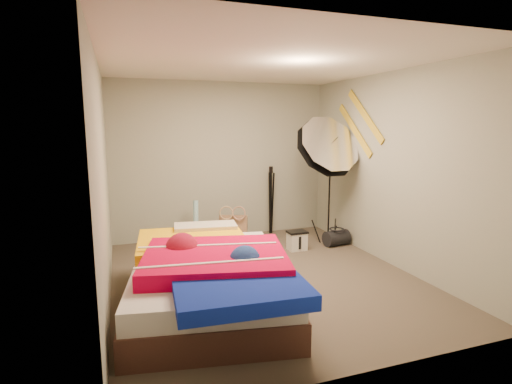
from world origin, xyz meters
name	(u,v)px	position (x,y,z in m)	size (l,w,h in m)	color
floor	(264,278)	(0.00, 0.00, 0.00)	(4.00, 4.00, 0.00)	brown
ceiling	(265,63)	(0.00, 0.00, 2.50)	(4.00, 4.00, 0.00)	silver
wall_back	(222,161)	(0.00, 2.00, 1.25)	(3.50, 3.50, 0.00)	gray
wall_front	(366,209)	(0.00, -2.00, 1.25)	(3.50, 3.50, 0.00)	gray
wall_left	(103,182)	(-1.75, 0.00, 1.25)	(4.00, 4.00, 0.00)	gray
wall_right	(391,170)	(1.75, 0.00, 1.25)	(4.00, 4.00, 0.00)	gray
tote_bag	(233,229)	(0.05, 1.53, 0.22)	(0.43, 0.13, 0.43)	#A37B5B
wrapping_roll	(196,223)	(-0.52, 1.63, 0.34)	(0.08, 0.08, 0.68)	#4CB1C6
camera_case	(297,241)	(0.83, 0.87, 0.13)	(0.26, 0.19, 0.26)	silver
duffel_bag	(337,238)	(1.50, 0.88, 0.12)	(0.23, 0.23, 0.38)	black
wall_stripe_upper	(365,116)	(1.73, 0.60, 1.95)	(0.02, 1.10, 0.10)	gold
wall_stripe_lower	(355,130)	(1.73, 0.85, 1.75)	(0.02, 1.10, 0.10)	gold
bed	(210,276)	(-0.78, -0.53, 0.31)	(1.83, 2.46, 0.63)	#4D2D24
photo_umbrella	(326,149)	(1.30, 0.93, 1.48)	(1.18, 0.85, 2.06)	black
camera_tripod	(271,195)	(0.80, 1.87, 0.66)	(0.08, 0.08, 1.14)	black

